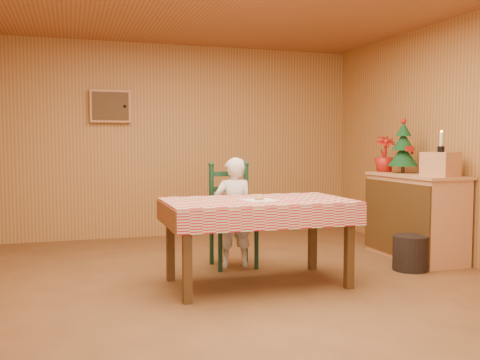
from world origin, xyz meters
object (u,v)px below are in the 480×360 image
Objects in this scene: seated_child at (234,212)px; storage_bin at (410,253)px; shelf_unit at (415,216)px; crate at (441,164)px; dining_table at (257,209)px; ladder_chair at (232,217)px; christmas_tree at (403,148)px.

storage_bin is at bearing 157.37° from seated_child.
crate is (0.01, -0.40, 0.59)m from shelf_unit.
seated_child is at bearing 90.00° from dining_table.
shelf_unit is at bearing 14.59° from dining_table.
crate is 0.97m from storage_bin.
shelf_unit is 4.13× the size of crate.
ladder_chair is 3.60× the size of crate.
storage_bin is (-0.40, -0.73, -1.04)m from christmas_tree.
ladder_chair is at bearing 179.78° from christmas_tree.
storage_bin is (1.64, -0.69, -0.39)m from seated_child.
dining_table is 1.53× the size of ladder_chair.
storage_bin is (1.64, 0.04, -0.51)m from dining_table.
ladder_chair is 1.74× the size of christmas_tree.
dining_table is 1.34× the size of shelf_unit.
crate is 0.86× the size of storage_bin.
dining_table is 4.74× the size of storage_bin.
shelf_unit is (2.03, 0.53, -0.22)m from dining_table.
ladder_chair is 2.22m from crate.
ladder_chair is 3.09× the size of storage_bin.
storage_bin is (1.64, -0.74, -0.33)m from ladder_chair.
crate is (2.04, -0.66, 0.55)m from ladder_chair.
dining_table is 0.74m from seated_child.
shelf_unit is at bearing 91.23° from crate.
dining_table is 1.47× the size of seated_child.
christmas_tree is (0.01, 0.25, 0.74)m from shelf_unit.
christmas_tree reaches higher than seated_child.
crate is at bearing 3.63° from dining_table.
dining_table is at bearing -178.43° from storage_bin.
dining_table is 0.81m from ladder_chair.
christmas_tree reaches higher than ladder_chair.
ladder_chair reaches higher than storage_bin.
seated_child reaches higher than ladder_chair.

